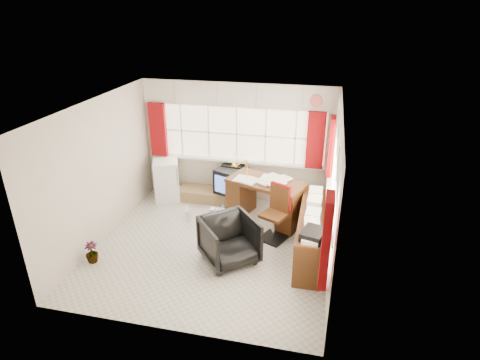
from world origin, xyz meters
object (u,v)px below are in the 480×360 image
object	(u,v)px
radiator	(223,226)
mini_fridge	(167,180)
desk	(266,198)
credenza	(313,233)
task_chair	(277,210)
tv_bench	(210,195)
office_chair	(229,241)
crt_tv	(232,181)
desk_lamp	(247,165)

from	to	relation	value
radiator	mini_fridge	world-z (taller)	mini_fridge
desk	credenza	world-z (taller)	desk
task_chair	tv_bench	size ratio (longest dim) A/B	0.73
credenza	tv_bench	distance (m)	2.75
credenza	desk	bearing A→B (deg)	135.65
desk	office_chair	world-z (taller)	desk
radiator	crt_tv	distance (m)	1.40
desk	credenza	xyz separation A→B (m)	(0.97, -0.95, -0.07)
task_chair	desk	bearing A→B (deg)	118.00
desk	task_chair	size ratio (longest dim) A/B	1.57
desk	task_chair	world-z (taller)	task_chair
desk_lamp	task_chair	bearing A→B (deg)	-41.99
office_chair	radiator	xyz separation A→B (m)	(-0.28, 0.66, -0.15)
office_chair	crt_tv	xyz separation A→B (m)	(-0.45, 2.02, 0.13)
desk_lamp	mini_fridge	bearing A→B (deg)	167.65
desk_lamp	radiator	world-z (taller)	desk_lamp
office_chair	crt_tv	distance (m)	2.07
tv_bench	crt_tv	bearing A→B (deg)	-2.67
office_chair	task_chair	bearing A→B (deg)	13.92
desk	crt_tv	bearing A→B (deg)	145.95
credenza	radiator	bearing A→B (deg)	174.99
task_chair	tv_bench	distance (m)	2.02
credenza	crt_tv	bearing A→B (deg)	139.96
tv_bench	mini_fridge	xyz separation A→B (m)	(-0.92, -0.12, 0.31)
office_chair	crt_tv	bearing A→B (deg)	62.80
desk_lamp	credenza	distance (m)	1.82
desk_lamp	crt_tv	bearing A→B (deg)	130.48
desk_lamp	mini_fridge	size ratio (longest dim) A/B	0.46
tv_bench	mini_fridge	bearing A→B (deg)	-172.31
desk_lamp	mini_fridge	xyz separation A→B (m)	(-1.84, 0.40, -0.68)
mini_fridge	desk_lamp	bearing A→B (deg)	-12.35
desk_lamp	office_chair	size ratio (longest dim) A/B	0.48
desk	task_chair	bearing A→B (deg)	-62.00
task_chair	mini_fridge	world-z (taller)	task_chair
desk_lamp	task_chair	size ratio (longest dim) A/B	0.40
mini_fridge	task_chair	bearing A→B (deg)	-21.96
crt_tv	task_chair	bearing A→B (deg)	-45.14
crt_tv	credenza	bearing A→B (deg)	-40.04
office_chair	desk_lamp	bearing A→B (deg)	51.04
office_chair	mini_fridge	xyz separation A→B (m)	(-1.87, 1.92, 0.05)
task_chair	office_chair	world-z (taller)	task_chair
task_chair	crt_tv	xyz separation A→B (m)	(-1.11, 1.12, -0.02)
office_chair	radiator	size ratio (longest dim) A/B	1.48
credenza	tv_bench	bearing A→B (deg)	146.29
task_chair	radiator	size ratio (longest dim) A/B	1.79
desk	mini_fridge	distance (m)	2.27
tv_bench	task_chair	bearing A→B (deg)	-35.34
crt_tv	mini_fridge	size ratio (longest dim) A/B	0.84
office_chair	radiator	bearing A→B (deg)	72.84
credenza	mini_fridge	xyz separation A→B (m)	(-3.19, 1.40, 0.04)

